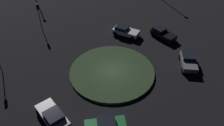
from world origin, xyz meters
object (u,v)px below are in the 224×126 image
object	(u,v)px
car_white	(125,31)
car_green	(106,126)
car_grey	(188,61)
car_silver	(53,116)
traffic_light_north	(38,12)
car_black	(163,33)

from	to	relation	value
car_white	car_green	distance (m)	17.80
car_grey	car_silver	xyz separation A→B (m)	(-18.43, 0.44, -0.00)
car_white	traffic_light_north	distance (m)	13.89
car_green	car_white	bearing A→B (deg)	-107.23
car_black	traffic_light_north	xyz separation A→B (m)	(-15.36, 11.96, 2.37)
car_silver	traffic_light_north	xyz separation A→B (m)	(4.54, 18.46, 2.38)
car_black	traffic_light_north	bearing A→B (deg)	-137.18
car_grey	car_green	bearing A→B (deg)	-40.40
car_black	traffic_light_north	size ratio (longest dim) A/B	0.95
traffic_light_north	car_grey	bearing A→B (deg)	19.82
car_grey	car_black	distance (m)	7.09
car_white	car_green	xyz separation A→B (m)	(-11.24, -13.80, 0.04)
car_silver	car_black	distance (m)	20.93
car_silver	car_green	xyz separation A→B (m)	(4.04, -3.82, 0.07)
car_grey	traffic_light_north	world-z (taller)	traffic_light_north
car_silver	car_white	bearing A→B (deg)	-65.36
traffic_light_north	car_silver	bearing A→B (deg)	-30.31
car_silver	car_white	distance (m)	18.25
car_green	car_black	world-z (taller)	car_green
car_white	car_black	xyz separation A→B (m)	(4.62, -3.48, -0.02)
car_white	traffic_light_north	size ratio (longest dim) A/B	1.00
car_white	car_black	world-z (taller)	car_white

